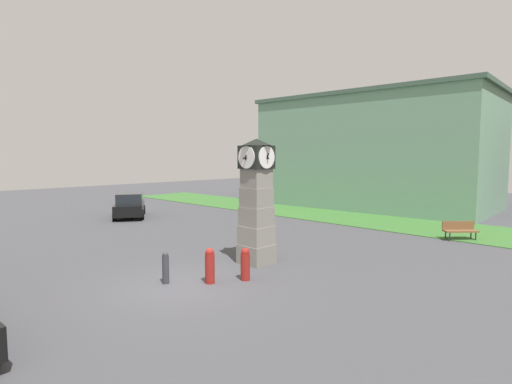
{
  "coord_description": "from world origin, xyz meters",
  "views": [
    {
      "loc": [
        10.32,
        -7.16,
        4.1
      ],
      "look_at": [
        -0.07,
        3.42,
        2.75
      ],
      "focal_mm": 28.0,
      "sensor_mm": 36.0,
      "label": 1
    }
  ],
  "objects_px": {
    "bollard_far_row": "(166,267)",
    "bench": "(460,229)",
    "bollard_mid_row": "(210,265)",
    "car_far_lot": "(130,205)",
    "clock_tower": "(256,203)",
    "bollard_near_tower": "(245,264)"
  },
  "relations": [
    {
      "from": "clock_tower",
      "to": "bollard_near_tower",
      "type": "bearing_deg",
      "value": -55.52
    },
    {
      "from": "bollard_mid_row",
      "to": "bench",
      "type": "xyz_separation_m",
      "value": [
        3.51,
        12.78,
        -0.06
      ]
    },
    {
      "from": "bollard_far_row",
      "to": "bench",
      "type": "xyz_separation_m",
      "value": [
        4.5,
        13.8,
        -0.0
      ]
    },
    {
      "from": "bollard_near_tower",
      "to": "bollard_far_row",
      "type": "height_order",
      "value": "bollard_near_tower"
    },
    {
      "from": "clock_tower",
      "to": "bollard_far_row",
      "type": "height_order",
      "value": "clock_tower"
    },
    {
      "from": "bollard_mid_row",
      "to": "bollard_far_row",
      "type": "relative_size",
      "value": 1.11
    },
    {
      "from": "car_far_lot",
      "to": "bench",
      "type": "bearing_deg",
      "value": 22.85
    },
    {
      "from": "clock_tower",
      "to": "car_far_lot",
      "type": "bearing_deg",
      "value": 170.82
    },
    {
      "from": "bench",
      "to": "bollard_mid_row",
      "type": "bearing_deg",
      "value": -105.34
    },
    {
      "from": "bollard_near_tower",
      "to": "bollard_far_row",
      "type": "bearing_deg",
      "value": -127.74
    },
    {
      "from": "car_far_lot",
      "to": "bollard_near_tower",
      "type": "bearing_deg",
      "value": -14.78
    },
    {
      "from": "bollard_near_tower",
      "to": "bollard_far_row",
      "type": "distance_m",
      "value": 2.58
    },
    {
      "from": "bollard_near_tower",
      "to": "bollard_mid_row",
      "type": "height_order",
      "value": "bollard_mid_row"
    },
    {
      "from": "car_far_lot",
      "to": "bench",
      "type": "distance_m",
      "value": 19.85
    },
    {
      "from": "clock_tower",
      "to": "car_far_lot",
      "type": "height_order",
      "value": "clock_tower"
    },
    {
      "from": "bollard_far_row",
      "to": "car_far_lot",
      "type": "distance_m",
      "value": 15.08
    },
    {
      "from": "bollard_far_row",
      "to": "bench",
      "type": "bearing_deg",
      "value": 71.95
    },
    {
      "from": "bollard_far_row",
      "to": "clock_tower",
      "type": "bearing_deg",
      "value": 84.54
    },
    {
      "from": "bollard_near_tower",
      "to": "bench",
      "type": "xyz_separation_m",
      "value": [
        2.92,
        11.76,
        -0.02
      ]
    },
    {
      "from": "clock_tower",
      "to": "bollard_mid_row",
      "type": "distance_m",
      "value": 3.34
    },
    {
      "from": "bollard_near_tower",
      "to": "bollard_far_row",
      "type": "relative_size",
      "value": 1.04
    },
    {
      "from": "bollard_mid_row",
      "to": "bollard_far_row",
      "type": "xyz_separation_m",
      "value": [
        -0.99,
        -1.02,
        -0.06
      ]
    }
  ]
}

